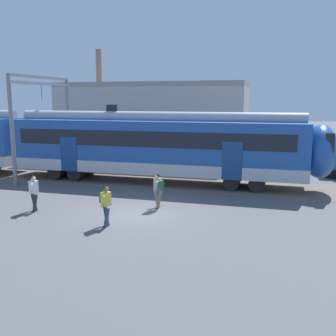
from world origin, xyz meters
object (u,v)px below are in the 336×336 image
at_px(commuter_train, 32,142).
at_px(pedestrian_white, 33,190).
at_px(pedestrian_grey, 158,188).
at_px(pedestrian_yellow, 106,202).

xyz_separation_m(commuter_train, pedestrian_white, (5.21, -7.61, -1.26)).
xyz_separation_m(commuter_train, pedestrian_grey, (10.52, -5.57, -1.26)).
bearing_deg(pedestrian_white, commuter_train, 124.39).
bearing_deg(pedestrian_yellow, commuter_train, 136.86).
distance_m(pedestrian_yellow, pedestrian_grey, 3.37).
bearing_deg(pedestrian_grey, pedestrian_yellow, -111.65).
bearing_deg(pedestrian_yellow, pedestrian_grey, 68.35).
bearing_deg(commuter_train, pedestrian_white, -55.61).
relative_size(commuter_train, pedestrian_yellow, 22.83).
xyz_separation_m(pedestrian_white, pedestrian_grey, (5.31, 2.04, 0.00)).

